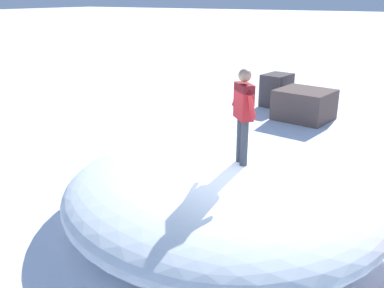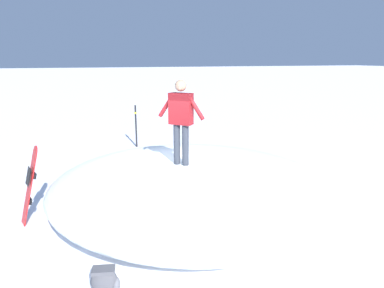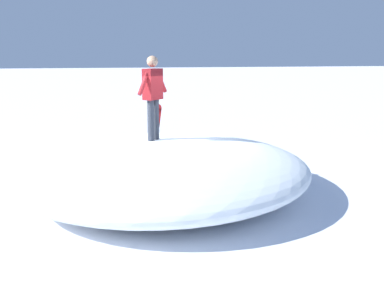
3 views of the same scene
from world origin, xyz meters
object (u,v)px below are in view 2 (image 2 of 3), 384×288
snowboarder_standing (181,116)px  snowboard_primary_upright (30,184)px  backpack_near (105,281)px  trail_marker_pole (136,125)px

snowboarder_standing → snowboard_primary_upright: bearing=167.8°
snowboarder_standing → backpack_near: snowboarder_standing is taller
snowboard_primary_upright → backpack_near: snowboard_primary_upright is taller
snowboarder_standing → backpack_near: bearing=-129.9°
backpack_near → trail_marker_pole: 8.64m
backpack_near → trail_marker_pole: trail_marker_pole is taller
snowboard_primary_upright → trail_marker_pole: 6.37m
backpack_near → trail_marker_pole: (1.94, 8.39, 0.63)m
snowboard_primary_upright → trail_marker_pole: bearing=60.5°
trail_marker_pole → backpack_near: bearing=-103.0°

